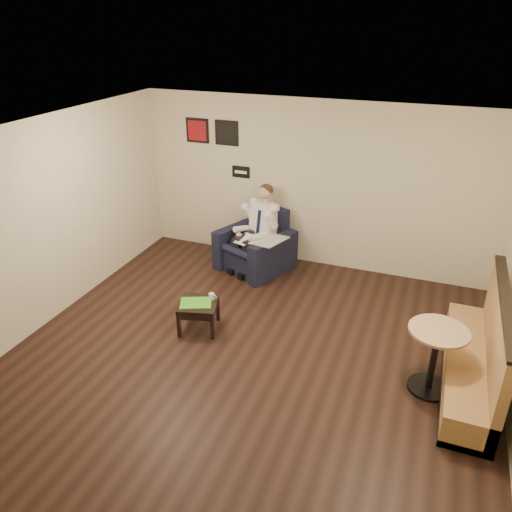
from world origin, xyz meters
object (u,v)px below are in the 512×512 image
(side_table, at_px, (199,315))
(coffee_mug, at_px, (212,296))
(cafe_table, at_px, (433,360))
(green_folder, at_px, (196,303))
(smartphone, at_px, (204,297))
(seated_man, at_px, (249,233))
(banquette, at_px, (474,342))
(armchair, at_px, (255,241))

(side_table, height_order, coffee_mug, coffee_mug)
(cafe_table, bearing_deg, coffee_mug, 174.02)
(green_folder, distance_m, smartphone, 0.18)
(seated_man, height_order, banquette, seated_man)
(green_folder, relative_size, coffee_mug, 4.74)
(banquette, relative_size, cafe_table, 2.78)
(banquette, bearing_deg, green_folder, -177.76)
(side_table, bearing_deg, seated_man, 89.43)
(side_table, distance_m, green_folder, 0.22)
(seated_man, bearing_deg, smartphone, -67.99)
(seated_man, height_order, cafe_table, seated_man)
(seated_man, distance_m, banquette, 3.89)
(seated_man, bearing_deg, green_folder, -68.82)
(armchair, xyz_separation_m, coffee_mug, (0.06, -1.84, -0.04))
(armchair, distance_m, green_folder, 2.02)
(armchair, distance_m, coffee_mug, 1.84)
(armchair, relative_size, green_folder, 2.49)
(green_folder, height_order, banquette, banquette)
(armchair, bearing_deg, banquette, -6.42)
(armchair, distance_m, seated_man, 0.23)
(armchair, bearing_deg, seated_man, -90.00)
(seated_man, xyz_separation_m, banquette, (3.47, -1.76, -0.10))
(side_table, height_order, smartphone, smartphone)
(banquette, xyz_separation_m, cafe_table, (-0.41, -0.27, -0.17))
(banquette, bearing_deg, seated_man, 153.09)
(seated_man, relative_size, coffee_mug, 15.62)
(armchair, distance_m, cafe_table, 3.70)
(smartphone, height_order, cafe_table, cafe_table)
(green_folder, bearing_deg, coffee_mug, 48.59)
(green_folder, bearing_deg, side_table, 48.59)
(smartphone, bearing_deg, side_table, -97.35)
(seated_man, distance_m, coffee_mug, 1.74)
(armchair, height_order, smartphone, armchair)
(side_table, relative_size, coffee_mug, 5.79)
(seated_man, relative_size, banquette, 0.60)
(banquette, bearing_deg, cafe_table, -146.46)
(coffee_mug, distance_m, smartphone, 0.13)
(side_table, height_order, green_folder, green_folder)
(seated_man, relative_size, side_table, 2.70)
(side_table, relative_size, banquette, 0.22)
(armchair, bearing_deg, cafe_table, -13.13)
(seated_man, relative_size, smartphone, 10.60)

